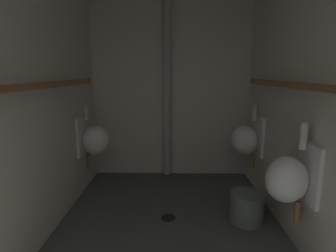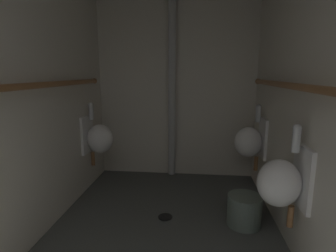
{
  "view_description": "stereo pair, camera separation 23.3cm",
  "coord_description": "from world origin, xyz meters",
  "px_view_note": "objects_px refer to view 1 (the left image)",
  "views": [
    {
      "loc": [
        0.03,
        -0.22,
        1.37
      ],
      "look_at": [
        -0.02,
        2.46,
        0.84
      ],
      "focal_mm": 28.57,
      "sensor_mm": 36.0,
      "label": 1
    },
    {
      "loc": [
        0.26,
        -0.22,
        1.37
      ],
      "look_at": [
        -0.02,
        2.46,
        0.84
      ],
      "focal_mm": 28.57,
      "sensor_mm": 36.0,
      "label": 2
    }
  ],
  "objects_px": {
    "urinal_left_mid": "(94,139)",
    "floor_drain": "(168,217)",
    "waste_bin": "(247,207)",
    "urinal_right_mid": "(290,178)",
    "urinal_right_far": "(247,139)",
    "standpipe_back_wall": "(167,87)"
  },
  "relations": [
    {
      "from": "urinal_right_mid",
      "to": "waste_bin",
      "type": "relative_size",
      "value": 2.46
    },
    {
      "from": "urinal_right_mid",
      "to": "urinal_right_far",
      "type": "relative_size",
      "value": 1.0
    },
    {
      "from": "urinal_left_mid",
      "to": "waste_bin",
      "type": "height_order",
      "value": "urinal_left_mid"
    },
    {
      "from": "urinal_left_mid",
      "to": "urinal_right_far",
      "type": "distance_m",
      "value": 1.75
    },
    {
      "from": "standpipe_back_wall",
      "to": "floor_drain",
      "type": "distance_m",
      "value": 1.61
    },
    {
      "from": "waste_bin",
      "to": "floor_drain",
      "type": "bearing_deg",
      "value": 176.27
    },
    {
      "from": "urinal_right_far",
      "to": "floor_drain",
      "type": "height_order",
      "value": "urinal_right_far"
    },
    {
      "from": "urinal_left_mid",
      "to": "waste_bin",
      "type": "bearing_deg",
      "value": -22.07
    },
    {
      "from": "urinal_right_mid",
      "to": "waste_bin",
      "type": "height_order",
      "value": "urinal_right_mid"
    },
    {
      "from": "urinal_left_mid",
      "to": "floor_drain",
      "type": "distance_m",
      "value": 1.22
    },
    {
      "from": "urinal_left_mid",
      "to": "standpipe_back_wall",
      "type": "relative_size",
      "value": 0.32
    },
    {
      "from": "urinal_left_mid",
      "to": "waste_bin",
      "type": "distance_m",
      "value": 1.79
    },
    {
      "from": "waste_bin",
      "to": "urinal_right_mid",
      "type": "bearing_deg",
      "value": -71.68
    },
    {
      "from": "floor_drain",
      "to": "urinal_right_far",
      "type": "bearing_deg",
      "value": 35.25
    },
    {
      "from": "urinal_left_mid",
      "to": "floor_drain",
      "type": "bearing_deg",
      "value": -34.76
    },
    {
      "from": "floor_drain",
      "to": "urinal_right_mid",
      "type": "bearing_deg",
      "value": -30.16
    },
    {
      "from": "urinal_right_mid",
      "to": "standpipe_back_wall",
      "type": "xyz_separation_m",
      "value": [
        -0.92,
        1.6,
        0.57
      ]
    },
    {
      "from": "waste_bin",
      "to": "urinal_left_mid",
      "type": "bearing_deg",
      "value": 157.93
    },
    {
      "from": "urinal_right_far",
      "to": "waste_bin",
      "type": "height_order",
      "value": "urinal_right_far"
    },
    {
      "from": "urinal_left_mid",
      "to": "floor_drain",
      "type": "height_order",
      "value": "urinal_left_mid"
    },
    {
      "from": "urinal_left_mid",
      "to": "urinal_right_mid",
      "type": "distance_m",
      "value": 2.08
    },
    {
      "from": "urinal_right_mid",
      "to": "standpipe_back_wall",
      "type": "relative_size",
      "value": 0.32
    }
  ]
}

